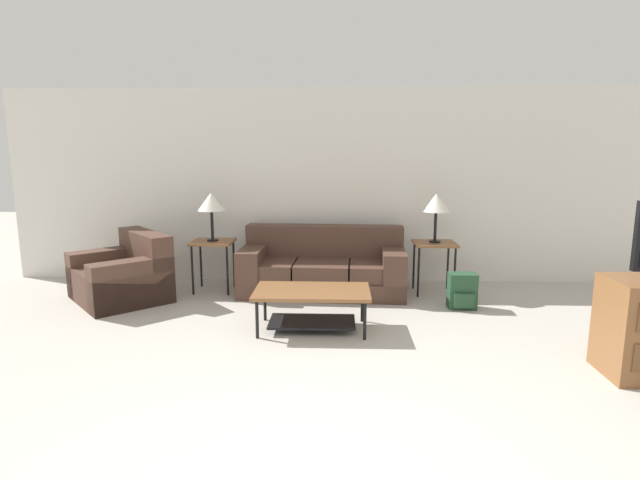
# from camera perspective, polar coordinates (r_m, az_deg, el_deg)

# --- Properties ---
(wall_back) EXTENTS (8.78, 0.06, 2.60)m
(wall_back) POSITION_cam_1_polar(r_m,az_deg,el_deg) (6.79, 1.19, 6.14)
(wall_back) COLOR silver
(wall_back) RESTS_ON ground_plane
(couch) EXTENTS (2.08, 0.97, 0.82)m
(couch) POSITION_cam_1_polar(r_m,az_deg,el_deg) (6.34, 0.34, -3.35)
(couch) COLOR #4C3328
(couch) RESTS_ON ground_plane
(armchair) EXTENTS (1.43, 1.44, 0.80)m
(armchair) POSITION_cam_1_polar(r_m,az_deg,el_deg) (6.49, -21.53, -3.86)
(armchair) COLOR #4C3328
(armchair) RESTS_ON ground_plane
(coffee_table) EXTENTS (1.15, 0.64, 0.41)m
(coffee_table) POSITION_cam_1_polar(r_m,az_deg,el_deg) (5.02, -0.91, -6.88)
(coffee_table) COLOR brown
(coffee_table) RESTS_ON ground_plane
(side_table_left) EXTENTS (0.52, 0.47, 0.65)m
(side_table_left) POSITION_cam_1_polar(r_m,az_deg,el_deg) (6.48, -12.14, -0.75)
(side_table_left) COLOR brown
(side_table_left) RESTS_ON ground_plane
(side_table_right) EXTENTS (0.52, 0.47, 0.65)m
(side_table_right) POSITION_cam_1_polar(r_m,az_deg,el_deg) (6.39, 12.94, -0.92)
(side_table_right) COLOR brown
(side_table_right) RESTS_ON ground_plane
(table_lamp_left) EXTENTS (0.34, 0.34, 0.61)m
(table_lamp_left) POSITION_cam_1_polar(r_m,az_deg,el_deg) (6.40, -12.33, 4.19)
(table_lamp_left) COLOR black
(table_lamp_left) RESTS_ON side_table_left
(table_lamp_right) EXTENTS (0.34, 0.34, 0.61)m
(table_lamp_right) POSITION_cam_1_polar(r_m,az_deg,el_deg) (6.31, 13.15, 4.08)
(table_lamp_right) COLOR black
(table_lamp_right) RESTS_ON side_table_right
(backpack) EXTENTS (0.31, 0.27, 0.41)m
(backpack) POSITION_cam_1_polar(r_m,az_deg,el_deg) (5.94, 15.95, -5.66)
(backpack) COLOR #23472D
(backpack) RESTS_ON ground_plane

